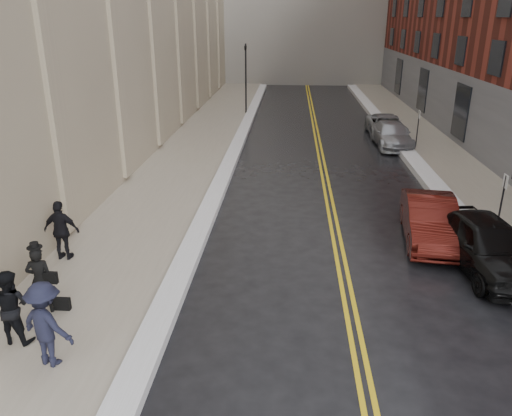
# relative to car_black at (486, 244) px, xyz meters

# --- Properties ---
(ground) EXTENTS (160.00, 160.00, 0.00)m
(ground) POSITION_rel_car_black_xyz_m (-6.65, -5.63, -0.81)
(ground) COLOR black
(ground) RESTS_ON ground
(sidewalk_left) EXTENTS (4.00, 64.00, 0.15)m
(sidewalk_left) POSITION_rel_car_black_xyz_m (-11.15, 10.37, -0.73)
(sidewalk_left) COLOR gray
(sidewalk_left) RESTS_ON ground
(sidewalk_right) EXTENTS (3.00, 64.00, 0.15)m
(sidewalk_right) POSITION_rel_car_black_xyz_m (2.35, 10.37, -0.73)
(sidewalk_right) COLOR gray
(sidewalk_right) RESTS_ON ground
(lane_stripe_a) EXTENTS (0.12, 64.00, 0.01)m
(lane_stripe_a) POSITION_rel_car_black_xyz_m (-4.27, 10.37, -0.80)
(lane_stripe_a) COLOR gold
(lane_stripe_a) RESTS_ON ground
(lane_stripe_b) EXTENTS (0.12, 64.00, 0.01)m
(lane_stripe_b) POSITION_rel_car_black_xyz_m (-4.03, 10.37, -0.80)
(lane_stripe_b) COLOR gold
(lane_stripe_b) RESTS_ON ground
(snow_ridge_left) EXTENTS (0.70, 60.80, 0.26)m
(snow_ridge_left) POSITION_rel_car_black_xyz_m (-8.85, 10.37, -0.68)
(snow_ridge_left) COLOR white
(snow_ridge_left) RESTS_ON ground
(snow_ridge_right) EXTENTS (0.85, 60.80, 0.30)m
(snow_ridge_right) POSITION_rel_car_black_xyz_m (0.50, 10.37, -0.66)
(snow_ridge_right) COLOR white
(snow_ridge_right) RESTS_ON ground
(traffic_signal) EXTENTS (0.18, 0.15, 5.20)m
(traffic_signal) POSITION_rel_car_black_xyz_m (-9.25, 24.37, 2.28)
(traffic_signal) COLOR black
(traffic_signal) RESTS_ON ground
(parking_sign_near) EXTENTS (0.06, 0.35, 2.23)m
(parking_sign_near) POSITION_rel_car_black_xyz_m (1.25, 2.37, 0.55)
(parking_sign_near) COLOR black
(parking_sign_near) RESTS_ON ground
(parking_sign_far) EXTENTS (0.06, 0.35, 2.23)m
(parking_sign_far) POSITION_rel_car_black_xyz_m (1.25, 14.37, 0.55)
(parking_sign_far) COLOR black
(parking_sign_far) RESTS_ON ground
(car_black) EXTENTS (2.44, 4.92, 1.61)m
(car_black) POSITION_rel_car_black_xyz_m (0.00, 0.00, 0.00)
(car_black) COLOR black
(car_black) RESTS_ON ground
(car_maroon) EXTENTS (2.07, 4.65, 1.48)m
(car_maroon) POSITION_rel_car_black_xyz_m (-1.12, 1.96, -0.06)
(car_maroon) COLOR #44100C
(car_maroon) RESTS_ON ground
(car_silver_near) EXTENTS (2.02, 4.71, 1.35)m
(car_silver_near) POSITION_rel_car_black_xyz_m (0.00, 15.10, -0.13)
(car_silver_near) COLOR #97999E
(car_silver_near) RESTS_ON ground
(car_silver_far) EXTENTS (2.20, 4.70, 1.30)m
(car_silver_far) POSITION_rel_car_black_xyz_m (0.15, 17.80, -0.15)
(car_silver_far) COLOR #969A9E
(car_silver_far) RESTS_ON ground
(pedestrian_main) EXTENTS (0.70, 0.52, 1.75)m
(pedestrian_main) POSITION_rel_car_black_xyz_m (-11.81, -3.36, 0.22)
(pedestrian_main) COLOR black
(pedestrian_main) RESTS_ON sidewalk_left
(pedestrian_a) EXTENTS (0.91, 0.74, 1.76)m
(pedestrian_a) POSITION_rel_car_black_xyz_m (-11.89, -4.58, 0.22)
(pedestrian_a) COLOR black
(pedestrian_a) RESTS_ON sidewalk_left
(pedestrian_b) EXTENTS (1.40, 1.08, 1.90)m
(pedestrian_b) POSITION_rel_car_black_xyz_m (-10.73, -5.27, 0.30)
(pedestrian_b) COLOR black
(pedestrian_b) RESTS_ON sidewalk_left
(pedestrian_c) EXTENTS (1.10, 0.50, 1.85)m
(pedestrian_c) POSITION_rel_car_black_xyz_m (-12.54, -0.50, 0.27)
(pedestrian_c) COLOR black
(pedestrian_c) RESTS_ON sidewalk_left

